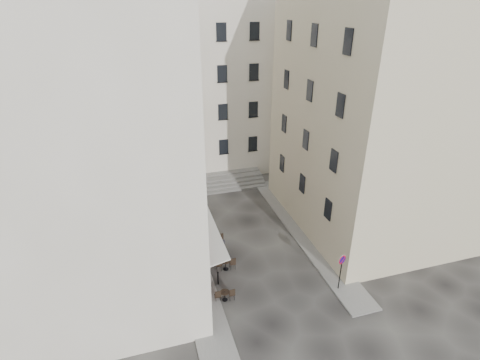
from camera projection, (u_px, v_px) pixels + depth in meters
name	position (u px, v px, depth m)	size (l,w,h in m)	color
ground	(261.00, 265.00, 25.83)	(90.00, 90.00, 0.00)	black
sidewalk_left	(186.00, 243.00, 28.10)	(2.00, 22.00, 0.12)	slate
sidewalk_right	(302.00, 231.00, 29.54)	(2.00, 18.00, 0.12)	slate
building_left	(73.00, 122.00, 21.21)	(12.20, 16.20, 20.60)	beige
building_right	(383.00, 109.00, 27.45)	(12.20, 14.20, 18.60)	beige
building_back	(191.00, 78.00, 37.86)	(18.20, 10.20, 18.60)	beige
cafe_storefront	(195.00, 245.00, 24.77)	(1.74, 7.30, 3.50)	#42090C
stone_steps	(218.00, 182.00, 36.49)	(9.00, 3.15, 0.80)	#5C5957
bollard_near	(218.00, 278.00, 23.91)	(0.12, 0.12, 0.98)	black
bollard_mid	(207.00, 246.00, 26.92)	(0.12, 0.12, 0.98)	black
bollard_far	(198.00, 221.00, 29.94)	(0.12, 0.12, 0.98)	black
no_parking_sign	(341.00, 266.00, 22.82)	(0.58, 0.23, 2.67)	black
bistro_table_a	(225.00, 295.00, 22.66)	(1.21, 0.57, 0.85)	black
bistro_table_b	(226.00, 264.00, 25.22)	(1.33, 0.62, 0.93)	black
bistro_table_c	(209.00, 255.00, 26.02)	(1.39, 0.65, 0.98)	black
bistro_table_d	(214.00, 239.00, 27.79)	(1.38, 0.65, 0.97)	black
bistro_table_e	(206.00, 227.00, 29.33)	(1.14, 0.54, 0.80)	black
pedestrian	(223.00, 250.00, 26.07)	(0.60, 0.40, 1.66)	#232127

